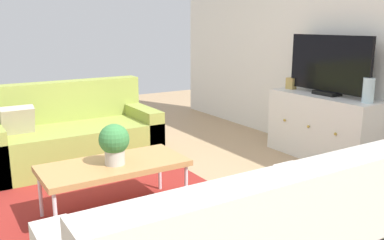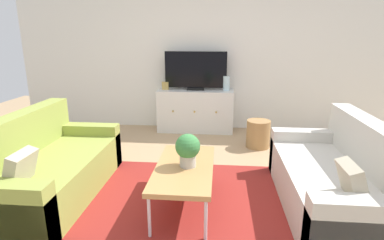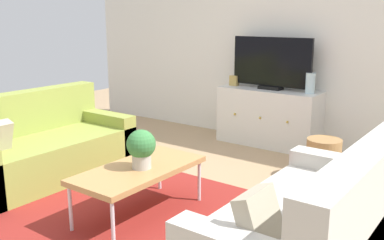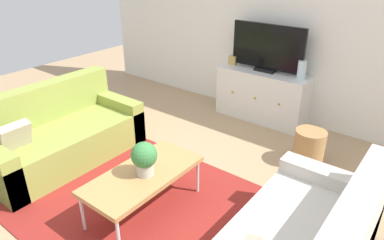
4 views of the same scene
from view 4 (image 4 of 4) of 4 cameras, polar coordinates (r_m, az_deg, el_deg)
ground_plane at (r=3.46m, az=-5.47°, el=-13.02°), size 10.00×10.00×0.00m
wall_back at (r=4.93m, az=15.14°, el=15.48°), size 6.40×0.12×2.70m
area_rug at (r=3.38m, az=-7.25°, el=-14.16°), size 2.50×1.90×0.01m
couch_left_side at (r=4.24m, az=-21.05°, el=-2.47°), size 0.85×1.73×0.84m
coffee_table at (r=3.14m, az=-8.04°, el=-9.05°), size 0.53×1.10×0.41m
potted_plant at (r=3.01m, az=-7.86°, el=-6.11°), size 0.23×0.23×0.31m
tv_console at (r=4.99m, az=11.47°, el=3.99°), size 1.26×0.47×0.70m
flat_screen_tv at (r=4.80m, az=12.29°, el=11.47°), size 1.02×0.16×0.63m
glass_vase at (r=4.65m, az=17.61°, el=7.87°), size 0.11×0.11×0.24m
mantel_clock at (r=5.08m, az=6.73°, el=9.73°), size 0.11×0.07×0.13m
wicker_basket at (r=4.11m, az=18.67°, el=-4.24°), size 0.34×0.34×0.40m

